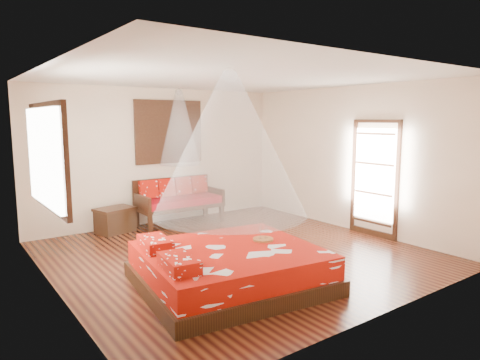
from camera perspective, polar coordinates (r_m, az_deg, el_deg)
name	(u,v)px	position (r m, az deg, el deg)	size (l,w,h in m)	color
room	(236,168)	(6.76, -0.50, 1.63)	(5.54, 5.54, 2.84)	black
bed	(229,267)	(5.68, -1.54, -11.54)	(2.51, 2.33, 0.65)	black
daybed	(178,199)	(9.01, -8.27, -2.49)	(1.75, 0.78, 0.94)	black
storage_chest	(115,220)	(8.61, -16.31, -5.12)	(0.80, 0.67, 0.48)	black
shutter_panel	(169,132)	(9.16, -9.43, 6.35)	(1.52, 0.06, 1.32)	black
window_left	(49,157)	(5.81, -24.08, 2.84)	(0.10, 1.74, 1.34)	black
glazed_door	(374,179)	(8.29, 17.49, 0.14)	(0.08, 1.02, 2.16)	black
wine_tray	(263,236)	(5.97, 3.10, -7.47)	(0.28, 0.28, 0.23)	brown
mosquito_net_main	(230,144)	(5.37, -1.39, 4.77)	(1.96, 1.96, 1.80)	silver
mosquito_net_daybed	(180,127)	(8.74, -8.06, 6.95)	(0.82, 0.82, 1.50)	silver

